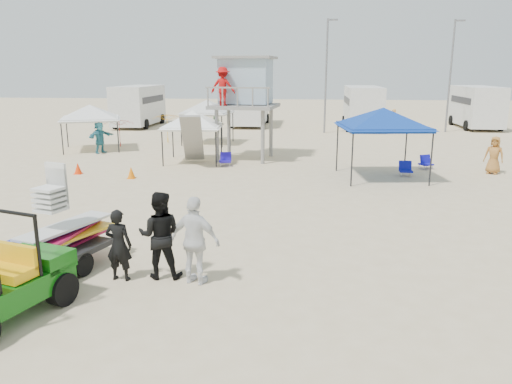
# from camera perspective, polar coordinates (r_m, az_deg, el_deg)

# --- Properties ---
(ground) EXTENTS (140.00, 140.00, 0.00)m
(ground) POSITION_cam_1_polar(r_m,az_deg,el_deg) (11.08, -4.28, -10.19)
(ground) COLOR beige
(ground) RESTS_ON ground
(surf_trailer) EXTENTS (1.92, 2.72, 2.20)m
(surf_trailer) POSITION_cam_1_polar(r_m,az_deg,el_deg) (12.12, -21.65, -4.50)
(surf_trailer) COLOR black
(surf_trailer) RESTS_ON ground
(man_left) EXTENTS (0.61, 0.42, 1.61)m
(man_left) POSITION_cam_1_polar(r_m,az_deg,el_deg) (11.27, -15.41, -5.87)
(man_left) COLOR black
(man_left) RESTS_ON ground
(man_mid) EXTENTS (1.02, 0.83, 1.96)m
(man_mid) POSITION_cam_1_polar(r_m,az_deg,el_deg) (11.16, -10.93, -4.85)
(man_mid) COLOR black
(man_mid) RESTS_ON ground
(man_right) EXTENTS (1.22, 0.77, 1.93)m
(man_right) POSITION_cam_1_polar(r_m,az_deg,el_deg) (10.72, -6.94, -5.55)
(man_right) COLOR white
(man_right) RESTS_ON ground
(lifeguard_tower) EXTENTS (3.45, 3.45, 5.05)m
(lifeguard_tower) POSITION_cam_1_polar(r_m,az_deg,el_deg) (25.71, -1.48, 12.13)
(lifeguard_tower) COLOR gray
(lifeguard_tower) RESTS_ON ground
(canopy_blue) EXTENTS (3.71, 3.71, 3.38)m
(canopy_blue) POSITION_cam_1_polar(r_m,az_deg,el_deg) (21.63, 14.36, 8.94)
(canopy_blue) COLOR black
(canopy_blue) RESTS_ON ground
(canopy_white_a) EXTENTS (2.91, 2.91, 2.96)m
(canopy_white_a) POSITION_cam_1_polar(r_m,az_deg,el_deg) (25.06, -7.29, 8.90)
(canopy_white_a) COLOR black
(canopy_white_a) RESTS_ON ground
(canopy_white_b) EXTENTS (3.99, 3.99, 2.99)m
(canopy_white_b) POSITION_cam_1_polar(r_m,az_deg,el_deg) (30.25, -18.50, 9.18)
(canopy_white_b) COLOR black
(canopy_white_b) RESTS_ON ground
(canopy_white_c) EXTENTS (3.00, 3.00, 3.12)m
(canopy_white_c) POSITION_cam_1_polar(r_m,az_deg,el_deg) (31.40, -5.60, 10.20)
(canopy_white_c) COLOR black
(canopy_white_c) RESTS_ON ground
(umbrella_a) EXTENTS (2.38, 2.40, 1.68)m
(umbrella_a) POSITION_cam_1_polar(r_m,az_deg,el_deg) (31.14, -15.32, 6.55)
(umbrella_a) COLOR red
(umbrella_a) RESTS_ON ground
(umbrella_b) EXTENTS (2.79, 2.80, 1.86)m
(umbrella_b) POSITION_cam_1_polar(r_m,az_deg,el_deg) (32.20, -10.07, 7.20)
(umbrella_b) COLOR yellow
(umbrella_b) RESTS_ON ground
(cone_near) EXTENTS (0.34, 0.34, 0.50)m
(cone_near) POSITION_cam_1_polar(r_m,az_deg,el_deg) (21.87, -14.07, 2.16)
(cone_near) COLOR orange
(cone_near) RESTS_ON ground
(cone_far) EXTENTS (0.34, 0.34, 0.50)m
(cone_far) POSITION_cam_1_polar(r_m,az_deg,el_deg) (23.50, -19.68, 2.56)
(cone_far) COLOR #FF3608
(cone_far) RESTS_ON ground
(beach_chair_a) EXTENTS (0.63, 0.68, 0.64)m
(beach_chair_a) POSITION_cam_1_polar(r_m,az_deg,el_deg) (24.12, -3.53, 3.76)
(beach_chair_a) COLOR #1C0FA3
(beach_chair_a) RESTS_ON ground
(beach_chair_b) EXTENTS (0.71, 0.78, 0.64)m
(beach_chair_b) POSITION_cam_1_polar(r_m,az_deg,el_deg) (24.67, 18.81, 3.27)
(beach_chair_b) COLOR #0F0FA5
(beach_chair_b) RESTS_ON ground
(beach_chair_c) EXTENTS (0.55, 0.58, 0.64)m
(beach_chair_c) POSITION_cam_1_polar(r_m,az_deg,el_deg) (22.72, 16.72, 2.58)
(beach_chair_c) COLOR #0D1496
(beach_chair_c) RESTS_ON ground
(rv_far_left) EXTENTS (2.64, 6.80, 3.25)m
(rv_far_left) POSITION_cam_1_polar(r_m,az_deg,el_deg) (42.38, -13.27, 9.77)
(rv_far_left) COLOR silver
(rv_far_left) RESTS_ON ground
(rv_mid_left) EXTENTS (2.65, 6.50, 3.25)m
(rv_mid_left) POSITION_cam_1_polar(r_m,az_deg,el_deg) (41.82, -0.66, 10.08)
(rv_mid_left) COLOR silver
(rv_mid_left) RESTS_ON ground
(rv_mid_right) EXTENTS (2.64, 7.00, 3.25)m
(rv_mid_right) POSITION_cam_1_polar(r_m,az_deg,el_deg) (40.25, 12.09, 9.63)
(rv_mid_right) COLOR silver
(rv_mid_right) RESTS_ON ground
(rv_far_right) EXTENTS (2.64, 6.60, 3.25)m
(rv_far_right) POSITION_cam_1_polar(r_m,az_deg,el_deg) (43.56, 23.89, 9.07)
(rv_far_right) COLOR silver
(rv_far_right) RESTS_ON ground
(light_pole_left) EXTENTS (0.14, 0.14, 8.00)m
(light_pole_left) POSITION_cam_1_polar(r_m,az_deg,el_deg) (36.98, 8.00, 12.88)
(light_pole_left) COLOR slate
(light_pole_left) RESTS_ON ground
(light_pole_right) EXTENTS (0.14, 0.14, 8.00)m
(light_pole_right) POSITION_cam_1_polar(r_m,az_deg,el_deg) (39.77, 21.31, 12.15)
(light_pole_right) COLOR slate
(light_pole_right) RESTS_ON ground
(distant_beachgoers) EXTENTS (20.75, 16.33, 1.80)m
(distant_beachgoers) POSITION_cam_1_polar(r_m,az_deg,el_deg) (29.32, -2.43, 6.67)
(distant_beachgoers) COLOR teal
(distant_beachgoers) RESTS_ON ground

